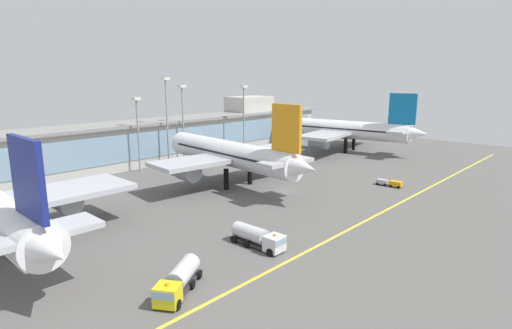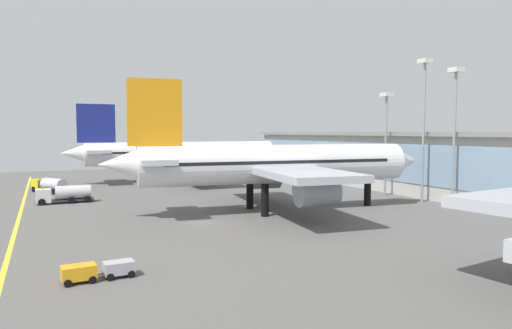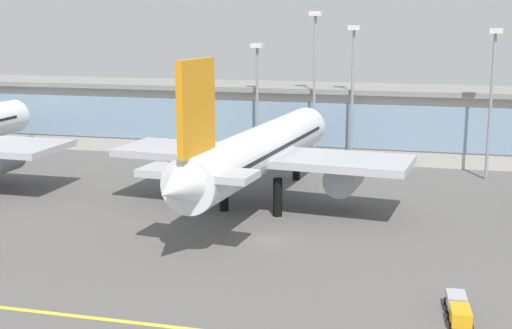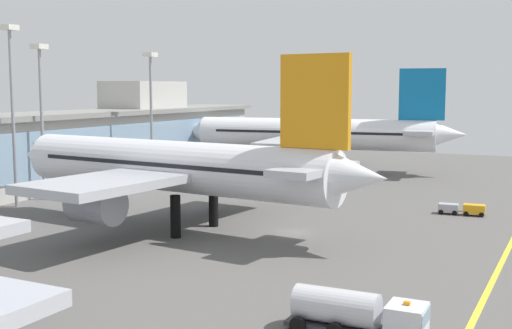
{
  "view_description": "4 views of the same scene",
  "coord_description": "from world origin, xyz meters",
  "px_view_note": "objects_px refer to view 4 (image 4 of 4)",
  "views": [
    {
      "loc": [
        -67.57,
        -53.46,
        24.23
      ],
      "look_at": [
        0.9,
        9.51,
        4.29
      ],
      "focal_mm": 28.9,
      "sensor_mm": 36.0,
      "label": 1
    },
    {
      "loc": [
        57.39,
        -18.57,
        11.91
      ],
      "look_at": [
        -6.61,
        10.72,
        6.95
      ],
      "focal_mm": 32.59,
      "sensor_mm": 36.0,
      "label": 2
    },
    {
      "loc": [
        16.05,
        -67.71,
        22.79
      ],
      "look_at": [
        -4.84,
        13.95,
        5.14
      ],
      "focal_mm": 48.72,
      "sensor_mm": 36.0,
      "label": 3
    },
    {
      "loc": [
        -65.76,
        -28.18,
        15.87
      ],
      "look_at": [
        5.81,
        7.55,
        6.56
      ],
      "focal_mm": 46.35,
      "sensor_mm": 36.0,
      "label": 4
    }
  ],
  "objects_px": {
    "airliner_near_right": "(174,167)",
    "apron_light_mast_west": "(41,98)",
    "apron_light_mast_centre": "(12,89)",
    "service_truck_far": "(462,209)",
    "apron_light_mast_east": "(151,97)",
    "baggage_tug_near": "(361,313)",
    "airliner_far_right": "(316,134)"
  },
  "relations": [
    {
      "from": "apron_light_mast_centre",
      "to": "apron_light_mast_west",
      "type": "bearing_deg",
      "value": 6.64
    },
    {
      "from": "service_truck_far",
      "to": "apron_light_mast_west",
      "type": "xyz_separation_m",
      "value": [
        -14.93,
        55.19,
        13.71
      ]
    },
    {
      "from": "service_truck_far",
      "to": "apron_light_mast_west",
      "type": "distance_m",
      "value": 58.79
    },
    {
      "from": "apron_light_mast_east",
      "to": "baggage_tug_near",
      "type": "bearing_deg",
      "value": -134.09
    },
    {
      "from": "baggage_tug_near",
      "to": "apron_light_mast_west",
      "type": "relative_size",
      "value": 0.41
    },
    {
      "from": "apron_light_mast_east",
      "to": "airliner_far_right",
      "type": "bearing_deg",
      "value": -34.4
    },
    {
      "from": "service_truck_far",
      "to": "apron_light_mast_centre",
      "type": "height_order",
      "value": "apron_light_mast_centre"
    },
    {
      "from": "airliner_near_right",
      "to": "service_truck_far",
      "type": "bearing_deg",
      "value": -134.57
    },
    {
      "from": "apron_light_mast_west",
      "to": "baggage_tug_near",
      "type": "bearing_deg",
      "value": -118.16
    },
    {
      "from": "apron_light_mast_centre",
      "to": "apron_light_mast_east",
      "type": "bearing_deg",
      "value": -7.88
    },
    {
      "from": "apron_light_mast_east",
      "to": "apron_light_mast_west",
      "type": "bearing_deg",
      "value": 168.02
    },
    {
      "from": "airliner_near_right",
      "to": "service_truck_far",
      "type": "height_order",
      "value": "airliner_near_right"
    },
    {
      "from": "service_truck_far",
      "to": "baggage_tug_near",
      "type": "bearing_deg",
      "value": -92.84
    },
    {
      "from": "airliner_near_right",
      "to": "apron_light_mast_west",
      "type": "bearing_deg",
      "value": -10.52
    },
    {
      "from": "airliner_near_right",
      "to": "apron_light_mast_centre",
      "type": "bearing_deg",
      "value": 1.16
    },
    {
      "from": "baggage_tug_near",
      "to": "service_truck_far",
      "type": "relative_size",
      "value": 1.59
    },
    {
      "from": "airliner_far_right",
      "to": "apron_light_mast_east",
      "type": "height_order",
      "value": "apron_light_mast_east"
    },
    {
      "from": "service_truck_far",
      "to": "apron_light_mast_centre",
      "type": "xyz_separation_m",
      "value": [
        -20.78,
        54.5,
        14.88
      ]
    },
    {
      "from": "airliner_far_right",
      "to": "baggage_tug_near",
      "type": "relative_size",
      "value": 6.02
    },
    {
      "from": "airliner_near_right",
      "to": "baggage_tug_near",
      "type": "xyz_separation_m",
      "value": [
        -22.02,
        -28.82,
        -5.49
      ]
    },
    {
      "from": "baggage_tug_near",
      "to": "apron_light_mast_west",
      "type": "xyz_separation_m",
      "value": [
        30.07,
        56.18,
        12.99
      ]
    },
    {
      "from": "airliner_near_right",
      "to": "service_truck_far",
      "type": "distance_m",
      "value": 36.62
    },
    {
      "from": "baggage_tug_near",
      "to": "apron_light_mast_east",
      "type": "distance_m",
      "value": 73.37
    },
    {
      "from": "airliner_near_right",
      "to": "airliner_far_right",
      "type": "height_order",
      "value": "airliner_far_right"
    },
    {
      "from": "airliner_near_right",
      "to": "apron_light_mast_centre",
      "type": "relative_size",
      "value": 2.1
    },
    {
      "from": "airliner_near_right",
      "to": "airliner_far_right",
      "type": "relative_size",
      "value": 0.92
    },
    {
      "from": "service_truck_far",
      "to": "apron_light_mast_west",
      "type": "bearing_deg",
      "value": -168.96
    },
    {
      "from": "airliner_near_right",
      "to": "apron_light_mast_centre",
      "type": "xyz_separation_m",
      "value": [
        2.2,
        26.68,
        8.67
      ]
    },
    {
      "from": "airliner_far_right",
      "to": "apron_light_mast_east",
      "type": "relative_size",
      "value": 2.53
    },
    {
      "from": "baggage_tug_near",
      "to": "apron_light_mast_centre",
      "type": "height_order",
      "value": "apron_light_mast_centre"
    },
    {
      "from": "baggage_tug_near",
      "to": "apron_light_mast_east",
      "type": "relative_size",
      "value": 0.42
    },
    {
      "from": "service_truck_far",
      "to": "airliner_near_right",
      "type": "bearing_deg",
      "value": -144.54
    }
  ]
}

